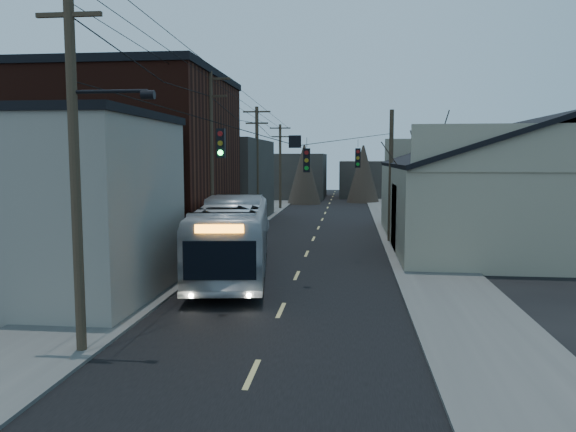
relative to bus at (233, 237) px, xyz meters
name	(u,v)px	position (x,y,z in m)	size (l,w,h in m)	color
ground	(236,410)	(2.99, -13.94, -1.78)	(160.00, 160.00, 0.00)	black
road_surface	(317,231)	(2.99, 16.06, -1.77)	(9.00, 110.00, 0.02)	black
sidewalk_left	(231,229)	(-3.51, 16.06, -1.72)	(4.00, 110.00, 0.12)	#474744
sidewalk_right	(405,232)	(9.49, 16.06, -1.72)	(4.00, 110.00, 0.12)	#474744
building_clapboard	(53,209)	(-6.01, -4.94, 1.72)	(8.00, 8.00, 7.00)	gray
building_brick	(135,166)	(-7.01, 6.06, 3.22)	(10.00, 12.00, 10.00)	black
building_left_far	(211,181)	(-6.51, 22.06, 1.72)	(9.00, 14.00, 7.00)	#36302B
warehouse	(519,202)	(15.99, 11.06, 0.92)	(16.16, 20.60, 7.73)	gray
building_far_left	(288,176)	(-3.01, 51.06, 1.22)	(10.00, 12.00, 6.00)	#36302B
building_far_right	(382,179)	(9.99, 56.06, 0.72)	(12.00, 14.00, 5.00)	#36302B
bare_tree	(425,192)	(9.49, 6.06, 1.82)	(0.40, 0.40, 7.20)	black
utility_lines	(263,166)	(-0.13, 10.20, 3.17)	(11.24, 45.28, 10.50)	#382B1E
bus	(233,237)	(0.00, 0.00, 0.00)	(2.99, 12.80, 3.56)	#A3A9AF
parked_car	(255,226)	(-1.31, 13.88, -1.17)	(1.29, 3.69, 1.22)	#94959B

